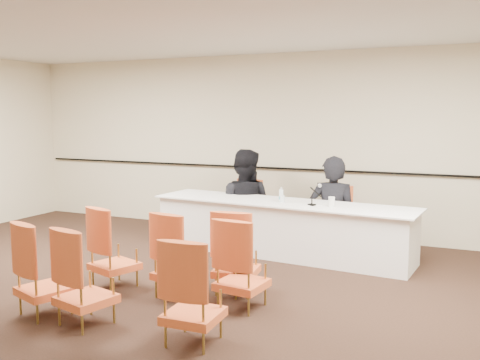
% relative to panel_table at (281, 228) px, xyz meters
% --- Properties ---
extents(floor, '(10.00, 10.00, 0.00)m').
position_rel_panel_table_xyz_m(floor, '(-0.48, -2.63, -0.38)').
color(floor, black).
rests_on(floor, ground).
extents(ceiling, '(10.00, 10.00, 0.00)m').
position_rel_panel_table_xyz_m(ceiling, '(-0.48, -2.63, 2.62)').
color(ceiling, silver).
rests_on(ceiling, ground).
extents(wall_back, '(10.00, 0.04, 3.00)m').
position_rel_panel_table_xyz_m(wall_back, '(-0.48, 1.37, 1.12)').
color(wall_back, beige).
rests_on(wall_back, ground).
extents(wall_rail, '(9.80, 0.04, 0.03)m').
position_rel_panel_table_xyz_m(wall_rail, '(-0.48, 1.33, 0.72)').
color(wall_rail, black).
rests_on(wall_rail, wall_back).
extents(panel_table, '(3.88, 1.19, 0.77)m').
position_rel_panel_table_xyz_m(panel_table, '(0.00, 0.00, 0.00)').
color(panel_table, white).
rests_on(panel_table, ground).
extents(panelist_main, '(0.74, 0.52, 1.95)m').
position_rel_panel_table_xyz_m(panelist_main, '(0.61, 0.52, 0.04)').
color(panelist_main, black).
rests_on(panelist_main, ground).
extents(panelist_main_chair, '(0.54, 0.54, 0.95)m').
position_rel_panel_table_xyz_m(panelist_main_chair, '(0.61, 0.52, 0.09)').
color(panelist_main_chair, '#D65826').
rests_on(panelist_main_chair, ground).
extents(panelist_second, '(1.02, 0.82, 1.96)m').
position_rel_panel_table_xyz_m(panelist_second, '(-0.87, 0.64, 0.09)').
color(panelist_second, black).
rests_on(panelist_second, ground).
extents(panelist_second_chair, '(0.54, 0.54, 0.95)m').
position_rel_panel_table_xyz_m(panelist_second_chair, '(-0.87, 0.64, 0.09)').
color(panelist_second_chair, '#D65826').
rests_on(panelist_second_chair, ground).
extents(papers, '(0.36, 0.31, 0.00)m').
position_rel_panel_table_xyz_m(papers, '(0.48, -0.04, 0.38)').
color(papers, white).
rests_on(papers, panel_table).
extents(microphone, '(0.18, 0.23, 0.29)m').
position_rel_panel_table_xyz_m(microphone, '(0.49, -0.13, 0.53)').
color(microphone, black).
rests_on(microphone, panel_table).
extents(water_bottle, '(0.06, 0.06, 0.20)m').
position_rel_panel_table_xyz_m(water_bottle, '(0.00, -0.02, 0.49)').
color(water_bottle, teal).
rests_on(water_bottle, panel_table).
extents(drinking_glass, '(0.09, 0.09, 0.10)m').
position_rel_panel_table_xyz_m(drinking_glass, '(0.03, -0.04, 0.43)').
color(drinking_glass, white).
rests_on(drinking_glass, panel_table).
extents(coffee_cup, '(0.11, 0.11, 0.14)m').
position_rel_panel_table_xyz_m(coffee_cup, '(0.76, -0.15, 0.45)').
color(coffee_cup, white).
rests_on(coffee_cup, panel_table).
extents(aud_chair_front_left, '(0.63, 0.63, 0.95)m').
position_rel_panel_table_xyz_m(aud_chair_front_left, '(-1.26, -2.17, 0.09)').
color(aud_chair_front_left, '#D65826').
rests_on(aud_chair_front_left, ground).
extents(aud_chair_front_mid, '(0.57, 0.57, 0.95)m').
position_rel_panel_table_xyz_m(aud_chair_front_mid, '(-0.41, -2.14, 0.09)').
color(aud_chair_front_mid, '#D65826').
rests_on(aud_chair_front_mid, ground).
extents(aud_chair_front_right, '(0.55, 0.55, 0.95)m').
position_rel_panel_table_xyz_m(aud_chair_front_right, '(0.36, -2.17, 0.09)').
color(aud_chair_front_right, '#D65826').
rests_on(aud_chair_front_right, ground).
extents(aud_chair_back_left, '(0.63, 0.63, 0.95)m').
position_rel_panel_table_xyz_m(aud_chair_back_left, '(-1.35, -3.15, 0.09)').
color(aud_chair_back_left, '#D65826').
rests_on(aud_chair_back_left, ground).
extents(aud_chair_back_mid, '(0.60, 0.60, 0.95)m').
position_rel_panel_table_xyz_m(aud_chair_back_mid, '(-0.81, -3.19, 0.09)').
color(aud_chair_back_mid, '#D65826').
rests_on(aud_chair_back_mid, ground).
extents(aud_chair_back_right, '(0.52, 0.52, 0.95)m').
position_rel_panel_table_xyz_m(aud_chair_back_right, '(0.33, -3.14, 0.09)').
color(aud_chair_back_right, '#D65826').
rests_on(aud_chair_back_right, ground).
extents(aud_chair_extra, '(0.56, 0.56, 0.95)m').
position_rel_panel_table_xyz_m(aud_chair_extra, '(0.11, -1.76, 0.09)').
color(aud_chair_extra, '#D65826').
rests_on(aud_chair_extra, ground).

